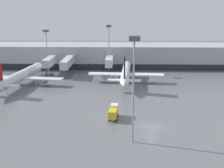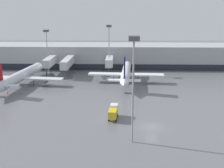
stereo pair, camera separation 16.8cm
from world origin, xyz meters
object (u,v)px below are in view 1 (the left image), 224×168
apron_light_mast_0 (109,35)px  apron_light_mast_2 (134,61)px  parked_jet_1 (126,73)px  apron_light_mast_5 (46,38)px  traffic_cone_3 (7,93)px  service_truck_1 (114,112)px  parked_jet_2 (20,76)px

apron_light_mast_0 → apron_light_mast_2: apron_light_mast_2 is taller
parked_jet_1 → apron_light_mast_5: (-28.82, 14.57, 9.51)m
parked_jet_1 → traffic_cone_3: parked_jet_1 is taller
apron_light_mast_0 → apron_light_mast_2: 55.16m
apron_light_mast_0 → apron_light_mast_5: apron_light_mast_0 is taller
parked_jet_1 → service_truck_1: 30.92m
parked_jet_1 → apron_light_mast_5: apron_light_mast_5 is taller
parked_jet_1 → traffic_cone_3: 36.26m
apron_light_mast_0 → apron_light_mast_5: bearing=176.2°
service_truck_1 → apron_light_mast_0: 45.54m
traffic_cone_3 → parked_jet_1: bearing=21.1°
traffic_cone_3 → apron_light_mast_5: 30.63m
apron_light_mast_0 → apron_light_mast_2: bearing=-83.6°
parked_jet_1 → parked_jet_2: 33.23m
service_truck_1 → apron_light_mast_2: apron_light_mast_2 is taller
traffic_cone_3 → apron_light_mast_5: bearing=79.9°
traffic_cone_3 → apron_light_mast_5: apron_light_mast_5 is taller
parked_jet_1 → traffic_cone_3: (-33.72, -13.03, -2.84)m
apron_light_mast_5 → parked_jet_1: bearing=-26.8°
service_truck_1 → traffic_cone_3: service_truck_1 is taller
service_truck_1 → traffic_cone_3: 35.13m
parked_jet_1 → parked_jet_2: parked_jet_1 is taller
parked_jet_1 → apron_light_mast_2: 43.38m
traffic_cone_3 → apron_light_mast_2: apron_light_mast_2 is taller
traffic_cone_3 → apron_light_mast_0: apron_light_mast_0 is taller
service_truck_1 → apron_light_mast_0: size_ratio=0.28×
service_truck_1 → apron_light_mast_2: (3.60, -11.08, 13.34)m
apron_light_mast_0 → apron_light_mast_2: size_ratio=0.93×
service_truck_1 → parked_jet_1: bearing=-0.0°
traffic_cone_3 → apron_light_mast_0: (27.83, 26.07, 13.64)m
parked_jet_1 → parked_jet_2: bearing=99.5°
parked_jet_1 → service_truck_1: size_ratio=6.48×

